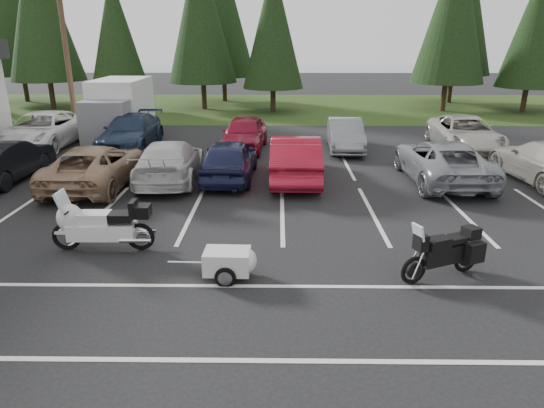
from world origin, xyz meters
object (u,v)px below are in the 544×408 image
at_px(box_truck, 117,109).
at_px(car_far_3, 345,135).
at_px(car_near_1, 5,160).
at_px(adventure_motorcycle, 442,249).
at_px(utility_pole, 65,43).
at_px(car_near_4, 229,159).
at_px(touring_motorcycle, 101,221).
at_px(car_far_0, 42,130).
at_px(car_near_5, 295,158).
at_px(car_near_3, 170,161).
at_px(car_near_6, 442,161).
at_px(cargo_trailer, 227,264).
at_px(car_near_2, 96,166).
at_px(car_far_2, 244,133).
at_px(car_far_4, 465,134).
at_px(car_far_1, 131,132).

bearing_deg(box_truck, car_far_3, -14.16).
relative_size(car_near_1, adventure_motorcycle, 2.02).
xyz_separation_m(utility_pole, adventure_motorcycle, (13.92, -15.04, -4.00)).
bearing_deg(car_near_4, touring_motorcycle, 70.36).
xyz_separation_m(car_far_0, car_far_3, (14.28, -0.43, -0.11)).
relative_size(car_far_0, touring_motorcycle, 2.11).
bearing_deg(box_truck, utility_pole, -165.96).
distance_m(car_near_4, car_near_5, 2.41).
bearing_deg(car_near_3, car_near_6, 177.73).
xyz_separation_m(car_far_0, cargo_trailer, (10.08, -13.15, -0.49)).
bearing_deg(utility_pole, car_near_2, -64.32).
relative_size(car_near_5, car_far_3, 1.17).
height_order(box_truck, car_far_2, box_truck).
relative_size(car_near_4, adventure_motorcycle, 1.96).
height_order(car_far_4, cargo_trailer, car_far_4).
relative_size(car_far_2, adventure_motorcycle, 1.99).
bearing_deg(cargo_trailer, car_far_2, 93.95).
bearing_deg(car_near_2, car_near_4, -168.19).
xyz_separation_m(touring_motorcycle, cargo_trailer, (3.21, -1.44, -0.44)).
relative_size(car_near_3, car_far_4, 0.92).
xyz_separation_m(car_near_5, car_far_4, (8.02, 5.06, -0.06)).
xyz_separation_m(car_near_4, adventure_motorcycle, (5.33, -7.67, -0.07)).
bearing_deg(car_near_2, car_far_2, -128.88).
height_order(car_near_2, adventure_motorcycle, car_near_2).
bearing_deg(utility_pole, car_far_4, -7.05).
bearing_deg(car_far_4, adventure_motorcycle, -108.35).
bearing_deg(car_near_4, car_far_2, -90.37).
xyz_separation_m(car_far_2, car_far_4, (10.22, 0.11, -0.01)).
relative_size(touring_motorcycle, adventure_motorcycle, 1.22).
bearing_deg(car_near_5, car_far_3, -115.58).
bearing_deg(car_near_2, car_far_4, -157.69).
distance_m(car_far_2, cargo_trailer, 12.68).
relative_size(utility_pole, car_near_1, 1.95).
relative_size(cargo_trailer, adventure_motorcycle, 0.63).
bearing_deg(car_near_4, car_near_2, 13.14).
bearing_deg(car_near_2, utility_pole, -63.49).
xyz_separation_m(car_near_5, adventure_motorcycle, (2.92, -7.63, -0.13)).
height_order(car_near_4, car_near_5, car_near_5).
height_order(car_near_4, cargo_trailer, car_near_4).
bearing_deg(car_near_2, touring_motorcycle, 111.91).
height_order(box_truck, car_far_0, box_truck).
height_order(box_truck, car_near_2, box_truck).
distance_m(box_truck, car_near_6, 16.42).
xyz_separation_m(car_near_4, car_far_3, (4.89, 4.98, -0.05)).
xyz_separation_m(car_near_3, car_far_1, (-2.99, 5.43, 0.03)).
bearing_deg(car_far_2, car_far_3, 5.34).
relative_size(car_near_1, car_near_6, 0.84).
height_order(box_truck, car_near_3, box_truck).
relative_size(box_truck, car_far_0, 0.95).
xyz_separation_m(car_near_4, car_near_6, (7.72, -0.15, -0.00)).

